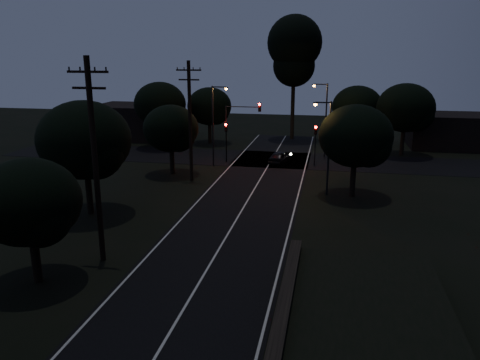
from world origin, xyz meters
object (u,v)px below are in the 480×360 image
(utility_pole_mid, at_px, (95,159))
(streetlight_c, at_px, (327,142))
(streetlight_a, at_px, (215,120))
(tall_pine, at_px, (294,50))
(utility_pole_far, at_px, (190,120))
(car, at_px, (280,157))
(streetlight_b, at_px, (324,115))
(signal_mast, at_px, (242,121))
(signal_right, at_px, (315,138))
(signal_left, at_px, (226,135))

(utility_pole_mid, bearing_deg, streetlight_c, 51.74)
(utility_pole_mid, bearing_deg, streetlight_a, 88.27)
(tall_pine, bearing_deg, streetlight_a, -110.36)
(utility_pole_far, xyz_separation_m, streetlight_a, (0.69, 6.00, -0.85))
(utility_pole_far, bearing_deg, car, 50.07)
(streetlight_b, distance_m, streetlight_c, 14.01)
(signal_mast, xyz_separation_m, streetlight_b, (8.22, 4.01, 0.30))
(tall_pine, height_order, streetlight_c, tall_pine)
(streetlight_b, relative_size, streetlight_c, 1.07)
(streetlight_a, bearing_deg, utility_pole_mid, -91.73)
(utility_pole_mid, distance_m, utility_pole_far, 17.00)
(tall_pine, bearing_deg, signal_mast, -104.62)
(tall_pine, bearing_deg, utility_pole_far, -106.93)
(utility_pole_mid, xyz_separation_m, tall_pine, (7.00, 40.00, 5.69))
(tall_pine, height_order, signal_right, tall_pine)
(signal_right, bearing_deg, signal_left, 180.00)
(signal_mast, bearing_deg, signal_right, -0.03)
(signal_mast, xyz_separation_m, car, (3.93, 0.39, -3.70))
(signal_left, bearing_deg, signal_right, 0.00)
(streetlight_c, xyz_separation_m, car, (-4.81, 10.38, -3.71))
(signal_left, height_order, streetlight_a, streetlight_a)
(utility_pole_far, bearing_deg, streetlight_a, 83.41)
(car, bearing_deg, signal_mast, 19.43)
(streetlight_a, distance_m, streetlight_b, 12.19)
(utility_pole_mid, relative_size, streetlight_c, 1.47)
(signal_mast, height_order, streetlight_c, streetlight_c)
(signal_right, distance_m, signal_mast, 7.66)
(signal_right, bearing_deg, utility_pole_mid, -112.99)
(car, bearing_deg, tall_pine, -76.19)
(utility_pole_far, bearing_deg, streetlight_b, 46.70)
(signal_right, xyz_separation_m, streetlight_b, (0.71, 4.01, 1.80))
(streetlight_a, bearing_deg, signal_right, 11.34)
(signal_mast, bearing_deg, streetlight_a, -140.23)
(signal_right, height_order, streetlight_c, streetlight_c)
(utility_pole_mid, height_order, utility_pole_far, utility_pole_mid)
(utility_pole_far, height_order, signal_right, utility_pole_far)
(utility_pole_mid, height_order, signal_left, utility_pole_mid)
(streetlight_c, relative_size, car, 1.99)
(signal_left, bearing_deg, utility_pole_far, -99.94)
(signal_mast, relative_size, streetlight_b, 0.78)
(signal_right, distance_m, streetlight_b, 4.45)
(utility_pole_far, relative_size, signal_left, 2.56)
(signal_right, height_order, streetlight_a, streetlight_a)
(utility_pole_mid, height_order, tall_pine, tall_pine)
(signal_right, xyz_separation_m, streetlight_a, (-9.91, -1.99, 1.80))
(utility_pole_mid, relative_size, signal_left, 2.68)
(signal_left, distance_m, streetlight_c, 14.52)
(streetlight_c, distance_m, car, 12.03)
(utility_pole_mid, relative_size, signal_right, 2.68)
(utility_pole_far, height_order, car, utility_pole_far)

